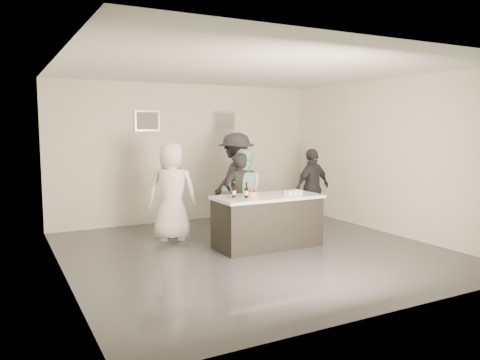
{
  "coord_description": "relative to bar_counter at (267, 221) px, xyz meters",
  "views": [
    {
      "loc": [
        -3.79,
        -6.68,
        2.08
      ],
      "look_at": [
        0.0,
        0.5,
        1.15
      ],
      "focal_mm": 35.0,
      "sensor_mm": 36.0,
      "label": 1
    }
  ],
  "objects": [
    {
      "name": "person_guest_back",
      "position": [
        0.33,
        1.79,
        0.53
      ],
      "size": [
        1.45,
        1.16,
        1.95
      ],
      "primitive_type": "imported",
      "rotation": [
        0.0,
        0.0,
        3.55
      ],
      "color": "#2C2830",
      "rests_on": "ground"
    },
    {
      "name": "person_main_blue",
      "position": [
        -0.03,
        0.85,
        0.38
      ],
      "size": [
        0.99,
        0.9,
        1.67
      ],
      "primitive_type": "imported",
      "rotation": [
        0.0,
        0.0,
        2.74
      ],
      "color": "#B0E1E6",
      "rests_on": "ground"
    },
    {
      "name": "person_guest_right",
      "position": [
        1.72,
        1.03,
        0.36
      ],
      "size": [
        1.02,
        0.6,
        1.63
      ],
      "primitive_type": "imported",
      "rotation": [
        0.0,
        0.0,
        3.36
      ],
      "color": "#2F2A32",
      "rests_on": "ground"
    },
    {
      "name": "beer_bottle_a",
      "position": [
        -0.62,
        0.05,
        0.58
      ],
      "size": [
        0.07,
        0.07,
        0.26
      ],
      "primitive_type": "cylinder",
      "color": "black",
      "rests_on": "bar_counter"
    },
    {
      "name": "picture_left",
      "position": [
        -1.24,
        2.84,
        1.75
      ],
      "size": [
        0.54,
        0.04,
        0.44
      ],
      "primitive_type": "cube",
      "color": "#B2B2B7",
      "rests_on": "wall_back"
    },
    {
      "name": "wall_left",
      "position": [
        -3.34,
        -0.13,
        1.05
      ],
      "size": [
        0.04,
        6.0,
        3.0
      ],
      "primitive_type": "cube",
      "color": "silver",
      "rests_on": "ground"
    },
    {
      "name": "wall_front",
      "position": [
        -0.34,
        -3.13,
        1.05
      ],
      "size": [
        6.0,
        0.04,
        3.0
      ],
      "primitive_type": "cube",
      "color": "silver",
      "rests_on": "ground"
    },
    {
      "name": "wall_back",
      "position": [
        -0.34,
        2.87,
        1.05
      ],
      "size": [
        6.0,
        0.04,
        3.0
      ],
      "primitive_type": "cube",
      "color": "silver",
      "rests_on": "ground"
    },
    {
      "name": "candles",
      "position": [
        -0.38,
        -0.24,
        0.45
      ],
      "size": [
        0.24,
        0.08,
        0.01
      ],
      "primitive_type": "cube",
      "color": "pink",
      "rests_on": "bar_counter"
    },
    {
      "name": "wall_right",
      "position": [
        2.66,
        -0.13,
        1.05
      ],
      "size": [
        0.04,
        6.0,
        3.0
      ],
      "primitive_type": "cube",
      "color": "silver",
      "rests_on": "ground"
    },
    {
      "name": "ceiling",
      "position": [
        -0.34,
        -0.13,
        2.55
      ],
      "size": [
        6.0,
        6.0,
        0.0
      ],
      "primitive_type": "plane",
      "rotation": [
        3.14,
        0.0,
        0.0
      ],
      "color": "white"
    },
    {
      "name": "bar_counter",
      "position": [
        0.0,
        0.0,
        0.0
      ],
      "size": [
        1.86,
        0.86,
        0.9
      ],
      "primitive_type": "cube",
      "color": "white",
      "rests_on": "ground"
    },
    {
      "name": "tumbler_cluster",
      "position": [
        0.46,
        -0.11,
        0.49
      ],
      "size": [
        0.3,
        0.19,
        0.08
      ],
      "primitive_type": "cube",
      "color": "gold",
      "rests_on": "bar_counter"
    },
    {
      "name": "person_guest_left",
      "position": [
        -1.28,
        1.25,
        0.45
      ],
      "size": [
        1.03,
        0.87,
        1.8
      ],
      "primitive_type": "imported",
      "rotation": [
        0.0,
        0.0,
        2.74
      ],
      "color": "white",
      "rests_on": "ground"
    },
    {
      "name": "cake",
      "position": [
        -0.3,
        0.01,
        0.49
      ],
      "size": [
        0.21,
        0.21,
        0.08
      ],
      "primitive_type": "cylinder",
      "color": "orange",
      "rests_on": "bar_counter"
    },
    {
      "name": "beer_bottle_b",
      "position": [
        -0.45,
        -0.07,
        0.58
      ],
      "size": [
        0.07,
        0.07,
        0.26
      ],
      "primitive_type": "cylinder",
      "color": "black",
      "rests_on": "bar_counter"
    },
    {
      "name": "person_main_black",
      "position": [
        -0.2,
        0.72,
        0.35
      ],
      "size": [
        0.64,
        0.47,
        1.61
      ],
      "primitive_type": "imported",
      "rotation": [
        0.0,
        0.0,
        3.29
      ],
      "color": "black",
      "rests_on": "ground"
    },
    {
      "name": "floor",
      "position": [
        -0.34,
        -0.13,
        -0.45
      ],
      "size": [
        6.0,
        6.0,
        0.0
      ],
      "primitive_type": "plane",
      "color": "#3D3D42",
      "rests_on": "ground"
    },
    {
      "name": "picture_right",
      "position": [
        0.56,
        2.84,
        1.75
      ],
      "size": [
        0.54,
        0.04,
        0.44
      ],
      "primitive_type": "cube",
      "color": "#B2B2B7",
      "rests_on": "wall_back"
    }
  ]
}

